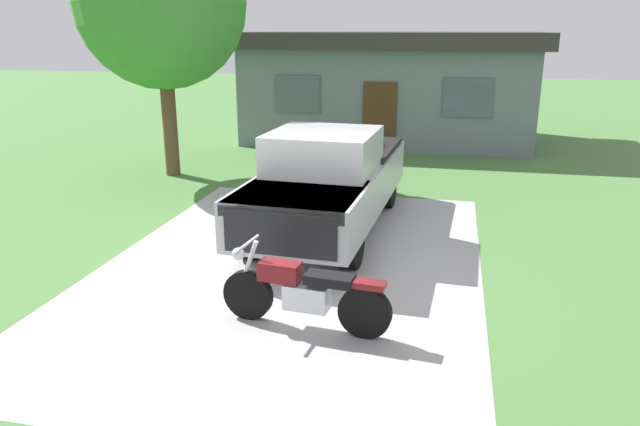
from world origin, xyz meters
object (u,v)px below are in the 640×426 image
at_px(motorcycle, 303,293).
at_px(pickup_truck, 330,178).
at_px(shade_tree, 161,3).
at_px(neighbor_house, 389,85).

relative_size(motorcycle, pickup_truck, 0.39).
bearing_deg(motorcycle, shade_tree, 125.79).
distance_m(shade_tree, neighbor_house, 8.45).
bearing_deg(shade_tree, neighbor_house, 53.46).
distance_m(pickup_truck, neighbor_house, 9.87).
bearing_deg(neighbor_house, shade_tree, -126.54).
height_order(motorcycle, shade_tree, shade_tree).
bearing_deg(shade_tree, motorcycle, -54.21).
distance_m(pickup_truck, shade_tree, 6.67).
relative_size(motorcycle, neighbor_house, 0.23).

